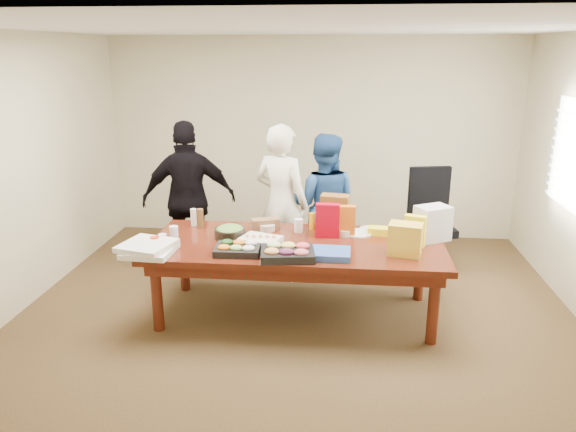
# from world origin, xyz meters

# --- Properties ---
(floor) EXTENTS (5.50, 5.00, 0.02)m
(floor) POSITION_xyz_m (0.00, 0.00, -0.01)
(floor) COLOR #47301E
(floor) RESTS_ON ground
(ceiling) EXTENTS (5.50, 5.00, 0.02)m
(ceiling) POSITION_xyz_m (0.00, 0.00, 2.71)
(ceiling) COLOR white
(ceiling) RESTS_ON wall_back
(wall_back) EXTENTS (5.50, 0.04, 2.70)m
(wall_back) POSITION_xyz_m (0.00, 2.50, 1.35)
(wall_back) COLOR beige
(wall_back) RESTS_ON floor
(wall_front) EXTENTS (5.50, 0.04, 2.70)m
(wall_front) POSITION_xyz_m (0.00, -2.50, 1.35)
(wall_front) COLOR beige
(wall_front) RESTS_ON floor
(wall_left) EXTENTS (0.04, 5.00, 2.70)m
(wall_left) POSITION_xyz_m (-2.75, 0.00, 1.35)
(wall_left) COLOR beige
(wall_left) RESTS_ON floor
(window_blinds) EXTENTS (0.04, 1.36, 1.00)m
(window_blinds) POSITION_xyz_m (2.68, 0.60, 1.50)
(window_blinds) COLOR beige
(window_blinds) RESTS_ON wall_right
(conference_table) EXTENTS (2.80, 1.20, 0.75)m
(conference_table) POSITION_xyz_m (0.00, 0.00, 0.38)
(conference_table) COLOR #4C1C0F
(conference_table) RESTS_ON floor
(office_chair) EXTENTS (0.69, 0.69, 1.16)m
(office_chair) POSITION_xyz_m (1.45, 1.23, 0.58)
(office_chair) COLOR black
(office_chair) RESTS_ON floor
(person_center) EXTENTS (0.76, 0.65, 1.77)m
(person_center) POSITION_xyz_m (-0.24, 0.91, 0.88)
(person_center) COLOR silver
(person_center) RESTS_ON floor
(person_right) EXTENTS (0.84, 0.68, 1.64)m
(person_right) POSITION_xyz_m (0.22, 1.08, 0.82)
(person_right) COLOR navy
(person_right) RESTS_ON floor
(person_left) EXTENTS (1.12, 0.68, 1.78)m
(person_left) POSITION_xyz_m (-1.30, 0.94, 0.89)
(person_left) COLOR black
(person_left) RESTS_ON floor
(veggie_tray) EXTENTS (0.41, 0.33, 0.06)m
(veggie_tray) POSITION_xyz_m (-0.51, -0.32, 0.78)
(veggie_tray) COLOR black
(veggie_tray) RESTS_ON conference_table
(fruit_tray) EXTENTS (0.51, 0.43, 0.07)m
(fruit_tray) POSITION_xyz_m (-0.05, -0.39, 0.79)
(fruit_tray) COLOR black
(fruit_tray) RESTS_ON conference_table
(sheet_cake) EXTENTS (0.43, 0.38, 0.06)m
(sheet_cake) POSITION_xyz_m (-0.34, -0.06, 0.78)
(sheet_cake) COLOR silver
(sheet_cake) RESTS_ON conference_table
(salad_bowl) EXTENTS (0.38, 0.38, 0.10)m
(salad_bowl) POSITION_xyz_m (-0.66, 0.07, 0.80)
(salad_bowl) COLOR black
(salad_bowl) RESTS_ON conference_table
(chip_bag_blue) EXTENTS (0.40, 0.31, 0.06)m
(chip_bag_blue) POSITION_xyz_m (0.31, -0.34, 0.78)
(chip_bag_blue) COLOR #2D52A7
(chip_bag_blue) RESTS_ON conference_table
(chip_bag_red) EXTENTS (0.23, 0.10, 0.34)m
(chip_bag_red) POSITION_xyz_m (0.29, 0.20, 0.92)
(chip_bag_red) COLOR #AF0015
(chip_bag_red) RESTS_ON conference_table
(chip_bag_yellow) EXTENTS (0.21, 0.14, 0.30)m
(chip_bag_yellow) POSITION_xyz_m (1.11, 0.02, 0.90)
(chip_bag_yellow) COLOR yellow
(chip_bag_yellow) RESTS_ON conference_table
(chip_bag_orange) EXTENTS (0.20, 0.10, 0.31)m
(chip_bag_orange) POSITION_xyz_m (0.46, 0.25, 0.90)
(chip_bag_orange) COLOR #CC6013
(chip_bag_orange) RESTS_ON conference_table
(mayo_jar) EXTENTS (0.09, 0.09, 0.14)m
(mayo_jar) POSITION_xyz_m (-0.00, 0.32, 0.82)
(mayo_jar) COLOR white
(mayo_jar) RESTS_ON conference_table
(mustard_bottle) EXTENTS (0.07, 0.07, 0.17)m
(mustard_bottle) POSITION_xyz_m (0.13, 0.43, 0.84)
(mustard_bottle) COLOR #FFA306
(mustard_bottle) RESTS_ON conference_table
(dressing_bottle) EXTENTS (0.08, 0.08, 0.20)m
(dressing_bottle) POSITION_xyz_m (-1.02, 0.36, 0.85)
(dressing_bottle) COLOR brown
(dressing_bottle) RESTS_ON conference_table
(ranch_bottle) EXTENTS (0.07, 0.07, 0.18)m
(ranch_bottle) POSITION_xyz_m (-1.11, 0.42, 0.84)
(ranch_bottle) COLOR white
(ranch_bottle) RESTS_ON conference_table
(banana_bunch) EXTENTS (0.24, 0.16, 0.08)m
(banana_bunch) POSITION_xyz_m (0.81, 0.32, 0.79)
(banana_bunch) COLOR yellow
(banana_bunch) RESTS_ON conference_table
(bread_loaf) EXTENTS (0.31, 0.21, 0.11)m
(bread_loaf) POSITION_xyz_m (-0.35, 0.37, 0.81)
(bread_loaf) COLOR brown
(bread_loaf) RESTS_ON conference_table
(kraft_bag) EXTENTS (0.30, 0.20, 0.37)m
(kraft_bag) POSITION_xyz_m (0.35, 0.43, 0.93)
(kraft_bag) COLOR brown
(kraft_bag) RESTS_ON conference_table
(red_cup) EXTENTS (0.11, 0.11, 0.11)m
(red_cup) POSITION_xyz_m (-1.29, -0.28, 0.81)
(red_cup) COLOR red
(red_cup) RESTS_ON conference_table
(clear_cup_a) EXTENTS (0.08, 0.08, 0.11)m
(clear_cup_a) POSITION_xyz_m (-1.25, -0.19, 0.80)
(clear_cup_a) COLOR white
(clear_cup_a) RESTS_ON conference_table
(clear_cup_b) EXTENTS (0.10, 0.10, 0.12)m
(clear_cup_b) POSITION_xyz_m (-1.21, 0.03, 0.81)
(clear_cup_b) COLOR white
(clear_cup_b) RESTS_ON conference_table
(pizza_box_lower) EXTENTS (0.45, 0.45, 0.05)m
(pizza_box_lower) POSITION_xyz_m (-1.30, -0.41, 0.77)
(pizza_box_lower) COLOR white
(pizza_box_lower) RESTS_ON conference_table
(pizza_box_upper) EXTENTS (0.52, 0.52, 0.05)m
(pizza_box_upper) POSITION_xyz_m (-1.32, -0.42, 0.82)
(pizza_box_upper) COLOR silver
(pizza_box_upper) RESTS_ON pizza_box_lower
(plate_a) EXTENTS (0.31, 0.31, 0.02)m
(plate_a) POSITION_xyz_m (0.60, 0.32, 0.76)
(plate_a) COLOR white
(plate_a) RESTS_ON conference_table
(plate_b) EXTENTS (0.28, 0.28, 0.01)m
(plate_b) POSITION_xyz_m (0.73, 0.45, 0.76)
(plate_b) COLOR silver
(plate_b) RESTS_ON conference_table
(dip_bowl_a) EXTENTS (0.19, 0.19, 0.06)m
(dip_bowl_a) POSITION_xyz_m (0.46, 0.27, 0.78)
(dip_bowl_a) COLOR silver
(dip_bowl_a) RESTS_ON conference_table
(dip_bowl_b) EXTENTS (0.20, 0.20, 0.07)m
(dip_bowl_b) POSITION_xyz_m (-0.33, 0.34, 0.78)
(dip_bowl_b) COLOR beige
(dip_bowl_b) RESTS_ON conference_table
(grocery_bag_white) EXTENTS (0.38, 0.35, 0.33)m
(grocery_bag_white) POSITION_xyz_m (1.30, 0.21, 0.92)
(grocery_bag_white) COLOR silver
(grocery_bag_white) RESTS_ON conference_table
(grocery_bag_yellow) EXTENTS (0.33, 0.26, 0.29)m
(grocery_bag_yellow) POSITION_xyz_m (0.99, -0.22, 0.90)
(grocery_bag_yellow) COLOR yellow
(grocery_bag_yellow) RESTS_ON conference_table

